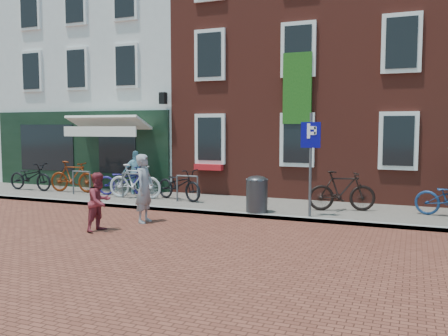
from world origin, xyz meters
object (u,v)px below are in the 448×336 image
at_px(bicycle_4, 179,184).
at_px(bicycle_5, 342,191).
at_px(bicycle_1, 73,177).
at_px(bicycle_2, 124,181).
at_px(boy, 99,202).
at_px(woman, 144,188).
at_px(litter_bin, 257,192).
at_px(parking_sign, 311,150).
at_px(cafe_person, 136,172).
at_px(bicycle_0, 30,177).
at_px(bicycle_3, 135,181).

bearing_deg(bicycle_4, bicycle_5, -71.14).
distance_m(bicycle_1, bicycle_2, 2.10).
bearing_deg(boy, woman, -11.51).
xyz_separation_m(litter_bin, parking_sign, (1.45, -0.06, 1.16)).
xyz_separation_m(bicycle_4, bicycle_5, (5.04, -0.03, 0.05)).
distance_m(cafe_person, bicycle_2, 0.52).
bearing_deg(bicycle_0, parking_sign, -96.23).
xyz_separation_m(bicycle_2, bicycle_4, (2.22, -0.25, 0.00)).
xyz_separation_m(parking_sign, bicycle_5, (0.64, 1.18, -1.16)).
bearing_deg(bicycle_3, bicycle_0, 81.89).
distance_m(parking_sign, bicycle_0, 10.65).
bearing_deg(bicycle_0, bicycle_4, -89.81).
bearing_deg(boy, bicycle_5, -41.12).
xyz_separation_m(litter_bin, bicycle_1, (-7.27, 1.34, 0.00)).
distance_m(bicycle_4, bicycle_5, 5.04).
bearing_deg(bicycle_2, bicycle_4, -109.99).
xyz_separation_m(boy, bicycle_3, (-1.66, 4.07, -0.03)).
bearing_deg(woman, bicycle_3, 31.57).
relative_size(bicycle_2, bicycle_4, 1.00).
bearing_deg(bicycle_0, boy, -123.89).
bearing_deg(cafe_person, bicycle_4, 131.38).
relative_size(boy, bicycle_5, 0.74).
bearing_deg(litter_bin, bicycle_1, 169.52).
xyz_separation_m(woman, bicycle_2, (-2.81, 3.26, -0.27)).
bearing_deg(parking_sign, woman, -154.68).
xyz_separation_m(parking_sign, cafe_person, (-6.39, 1.85, -0.97)).
bearing_deg(bicycle_3, woman, -148.77).
relative_size(parking_sign, bicycle_5, 1.45).
relative_size(bicycle_4, bicycle_5, 1.03).
bearing_deg(woman, bicycle_5, -61.26).
height_order(parking_sign, bicycle_4, parking_sign).
height_order(cafe_person, bicycle_0, cafe_person).
bearing_deg(cafe_person, woman, 94.46).
relative_size(bicycle_3, bicycle_4, 0.97).
relative_size(parking_sign, bicycle_0, 1.41).
xyz_separation_m(litter_bin, woman, (-2.36, -1.86, 0.21)).
bearing_deg(bicycle_3, boy, -163.21).
bearing_deg(woman, cafe_person, 30.16).
height_order(litter_bin, bicycle_3, bicycle_3).
bearing_deg(bicycle_4, bicycle_1, 106.59).
bearing_deg(bicycle_3, litter_bin, -107.61).
bearing_deg(bicycle_4, parking_sign, -86.15).
bearing_deg(woman, boy, 155.35).
height_order(bicycle_2, bicycle_5, bicycle_5).
bearing_deg(bicycle_0, bicycle_2, -86.24).
xyz_separation_m(litter_bin, boy, (-2.80, -3.10, 0.03)).
bearing_deg(bicycle_3, bicycle_2, 52.99).
distance_m(woman, bicycle_1, 5.87).
bearing_deg(parking_sign, litter_bin, 177.63).
relative_size(boy, bicycle_0, 0.72).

